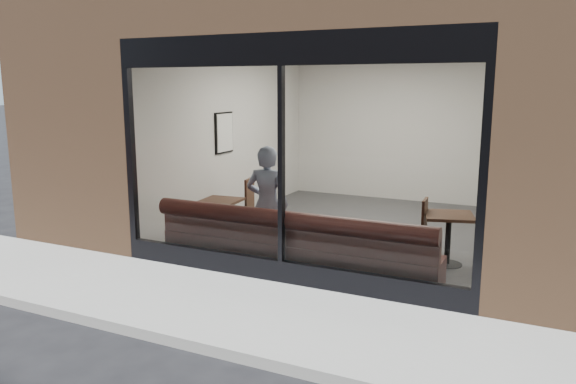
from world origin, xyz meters
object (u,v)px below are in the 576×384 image
at_px(banquette, 295,258).
at_px(cafe_chair_right, 410,245).
at_px(person, 267,205).
at_px(cafe_table_right, 449,216).
at_px(cafe_table_left, 221,201).
at_px(cafe_chair_left, 240,217).

height_order(banquette, cafe_chair_right, banquette).
bearing_deg(person, cafe_table_right, -168.58).
relative_size(banquette, cafe_table_right, 6.01).
distance_m(person, cafe_table_right, 2.60).
relative_size(person, cafe_chair_right, 4.68).
height_order(person, cafe_table_left, person).
height_order(person, cafe_chair_left, person).
distance_m(cafe_chair_left, cafe_chair_right, 3.21).
bearing_deg(banquette, person, 152.14).
relative_size(banquette, cafe_table_left, 6.62).
height_order(banquette, cafe_chair_left, banquette).
relative_size(banquette, cafe_chair_left, 9.49).
height_order(cafe_chair_left, cafe_chair_right, cafe_chair_left).
xyz_separation_m(banquette, cafe_table_left, (-1.65, 0.73, 0.52)).
distance_m(banquette, cafe_chair_right, 1.81).
bearing_deg(cafe_table_left, banquette, -23.89).
xyz_separation_m(person, cafe_chair_left, (-1.30, 1.40, -0.62)).
distance_m(banquette, cafe_table_right, 2.29).
height_order(person, cafe_table_right, person).
xyz_separation_m(cafe_table_left, cafe_chair_left, (-0.23, 0.98, -0.50)).
bearing_deg(person, cafe_chair_right, -163.19).
height_order(banquette, person, person).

